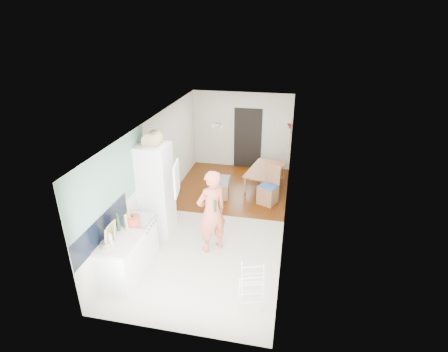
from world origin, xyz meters
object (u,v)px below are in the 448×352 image
(drying_rack, at_px, (252,290))
(dining_chair, at_px, (268,186))
(stool, at_px, (222,191))
(dining_table, at_px, (266,179))
(person, at_px, (211,205))

(drying_rack, bearing_deg, dining_chair, 73.52)
(stool, bearing_deg, drying_rack, -70.95)
(stool, distance_m, drying_rack, 4.07)
(stool, bearing_deg, dining_chair, -1.81)
(dining_table, height_order, stool, dining_table)
(dining_table, height_order, drying_rack, drying_rack)
(dining_chair, xyz_separation_m, stool, (-1.26, 0.04, -0.30))
(dining_chair, relative_size, drying_rack, 1.36)
(dining_table, xyz_separation_m, dining_chair, (0.16, -1.05, 0.30))
(person, relative_size, dining_table, 1.64)
(stool, xyz_separation_m, drying_rack, (1.33, -3.84, 0.16))
(dining_chair, bearing_deg, stool, -158.50)
(dining_table, relative_size, stool, 2.93)
(dining_chair, bearing_deg, drying_rack, -65.74)
(dining_chair, height_order, stool, dining_chair)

